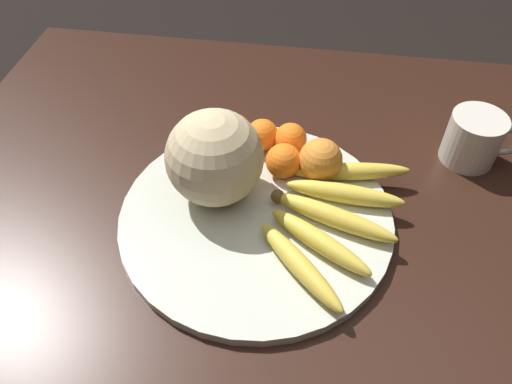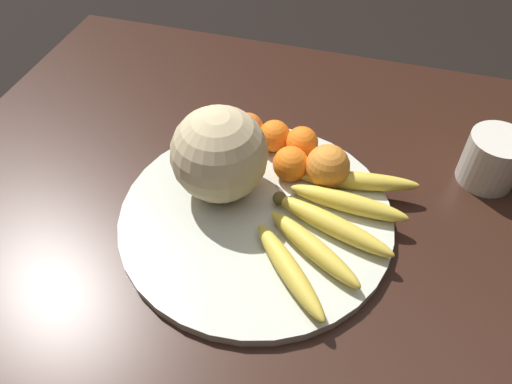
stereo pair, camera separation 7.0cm
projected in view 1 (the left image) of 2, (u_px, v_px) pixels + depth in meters
kitchen_table at (231, 288)px, 0.82m from camera, size 1.22×1.14×0.72m
fruit_bowl at (256, 216)px, 0.80m from camera, size 0.44×0.44×0.02m
melon at (215, 158)px, 0.77m from camera, size 0.15×0.15×0.15m
banana_bunch at (331, 215)px, 0.77m from camera, size 0.31×0.24×0.03m
orange_front_left at (283, 161)px, 0.83m from camera, size 0.06×0.06×0.06m
orange_front_right at (320, 160)px, 0.82m from camera, size 0.07×0.07×0.07m
orange_mid_center at (262, 135)px, 0.88m from camera, size 0.06×0.06×0.06m
orange_back_left at (235, 130)px, 0.89m from camera, size 0.06×0.06×0.06m
orange_back_right at (290, 139)px, 0.87m from camera, size 0.06×0.06×0.06m
produce_tag at (296, 180)px, 0.84m from camera, size 0.08×0.08×0.00m
ceramic_mug at (475, 139)px, 0.87m from camera, size 0.10×0.13×0.09m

